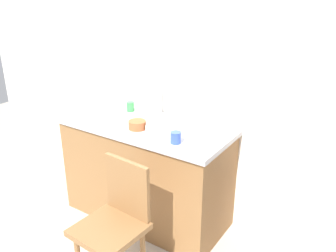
{
  "coord_description": "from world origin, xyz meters",
  "views": [
    {
      "loc": [
        1.58,
        -1.49,
        1.94
      ],
      "look_at": [
        0.2,
        0.6,
        0.93
      ],
      "focal_mm": 38.24,
      "sensor_mm": 36.0,
      "label": 1
    }
  ],
  "objects": [
    {
      "name": "faucet",
      "position": [
        -0.08,
        0.9,
        0.99
      ],
      "size": [
        0.02,
        0.02,
        0.23
      ],
      "primitive_type": "cylinder",
      "color": "#B7B7BC",
      "rests_on": "countertop"
    },
    {
      "name": "cup_green",
      "position": [
        -0.34,
        0.81,
        0.92
      ],
      "size": [
        0.07,
        0.07,
        0.08
      ],
      "primitive_type": "cylinder",
      "color": "green",
      "rests_on": "countertop"
    },
    {
      "name": "countertop",
      "position": [
        -0.05,
        0.65,
        0.86
      ],
      "size": [
        1.42,
        0.64,
        0.04
      ],
      "primitive_type": "cube",
      "color": "#B7B7BC",
      "rests_on": "cabinet_base"
    },
    {
      "name": "dish_tray",
      "position": [
        0.19,
        0.62,
        0.9
      ],
      "size": [
        0.28,
        0.2,
        0.05
      ],
      "primitive_type": "cube",
      "color": "white",
      "rests_on": "countertop"
    },
    {
      "name": "refrigerator",
      "position": [
        1.2,
        0.64,
        0.7
      ],
      "size": [
        0.52,
        0.61,
        1.41
      ],
      "primitive_type": "cube",
      "color": "white",
      "rests_on": "ground_plane"
    },
    {
      "name": "chair",
      "position": [
        0.24,
        -0.08,
        0.5
      ],
      "size": [
        0.43,
        0.43,
        0.89
      ],
      "rotation": [
        0.0,
        0.0,
        -0.07
      ],
      "color": "olive",
      "rests_on": "ground_plane"
    },
    {
      "name": "back_wall",
      "position": [
        0.0,
        1.0,
        1.34
      ],
      "size": [
        4.8,
        0.1,
        2.68
      ],
      "primitive_type": "cube",
      "color": "white",
      "rests_on": "ground_plane"
    },
    {
      "name": "terracotta_bowl",
      "position": [
        -0.04,
        0.53,
        0.91
      ],
      "size": [
        0.14,
        0.14,
        0.07
      ],
      "primitive_type": "cylinder",
      "color": "#B25B33",
      "rests_on": "countertop"
    },
    {
      "name": "cup_blue",
      "position": [
        0.35,
        0.47,
        0.92
      ],
      "size": [
        0.08,
        0.08,
        0.08
      ],
      "primitive_type": "cylinder",
      "color": "blue",
      "rests_on": "countertop"
    },
    {
      "name": "cabinet_base",
      "position": [
        -0.05,
        0.65,
        0.42
      ],
      "size": [
        1.38,
        0.6,
        0.84
      ],
      "primitive_type": "cube",
      "color": "olive",
      "rests_on": "ground_plane"
    }
  ]
}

